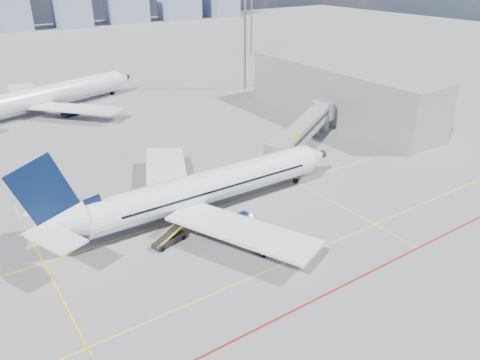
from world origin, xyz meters
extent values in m
plane|color=slate|center=(0.00, 0.00, 0.00)|extent=(420.00, 420.00, 0.00)
cube|color=yellow|center=(0.00, 8.00, 0.01)|extent=(60.00, 0.18, 0.01)
cube|color=yellow|center=(0.00, -6.00, 0.01)|extent=(80.00, 0.15, 0.01)
cube|color=yellow|center=(14.00, 2.00, 0.01)|extent=(0.15, 28.00, 0.01)
cube|color=yellow|center=(-20.00, 8.00, 0.01)|extent=(0.15, 30.00, 0.01)
cube|color=maroon|center=(0.00, -12.00, 0.01)|extent=(90.00, 0.25, 0.01)
cube|color=gray|center=(22.25, 16.15, 3.90)|extent=(20.84, 13.93, 2.60)
cube|color=black|center=(22.25, 16.15, 4.10)|extent=(20.52, 13.82, 0.55)
cube|color=gray|center=(12.70, 10.50, 3.90)|extent=(4.49, 4.56, 3.00)
cube|color=black|center=(17.00, 12.80, 0.35)|extent=(2.20, 1.00, 0.70)
cylinder|color=slate|center=(17.00, 12.80, 1.70)|extent=(0.56, 0.56, 2.70)
cylinder|color=slate|center=(29.00, 20.00, 1.95)|extent=(0.60, 0.60, 3.90)
cylinder|color=gray|center=(32.00, 22.00, 3.90)|extent=(4.00, 4.00, 3.00)
cylinder|color=slate|center=(32.00, 22.00, 1.95)|extent=(2.40, 2.40, 3.90)
cube|color=yellow|center=(15.50, 10.30, 5.70)|extent=(1.26, 0.82, 1.20)
cube|color=gray|center=(40.00, 26.00, 5.00)|extent=(10.00, 42.00, 10.00)
cube|color=black|center=(35.20, 26.00, 5.00)|extent=(0.25, 40.00, 4.50)
cylinder|color=slate|center=(38.00, 55.00, 12.50)|extent=(0.56, 0.56, 25.00)
cylinder|color=slate|center=(65.00, 90.00, 12.50)|extent=(0.56, 0.56, 25.00)
cube|color=#7783A5|center=(63.60, 190.00, 9.49)|extent=(18.92, 9.88, 18.99)
cylinder|color=white|center=(-0.02, 7.93, 3.30)|extent=(30.47, 4.16, 3.96)
cone|color=white|center=(17.03, 7.82, 3.30)|extent=(3.68, 3.98, 3.96)
sphere|color=black|center=(18.45, 7.81, 3.30)|extent=(1.12, 1.12, 1.12)
cone|color=white|center=(-18.49, 8.05, 3.86)|extent=(6.52, 4.00, 3.96)
cube|color=black|center=(15.71, 7.82, 3.86)|extent=(1.53, 1.53, 0.46)
cube|color=white|center=(-1.48, 17.07, 2.21)|extent=(11.73, 17.44, 0.59)
cube|color=white|center=(-1.60, -1.19, 2.21)|extent=(11.55, 17.46, 0.59)
cylinder|color=#071638|center=(-0.49, 13.82, 0.94)|extent=(3.67, 2.36, 2.33)
cylinder|color=#071638|center=(-0.56, 2.05, 0.94)|extent=(3.67, 2.36, 2.33)
cylinder|color=silver|center=(1.44, 13.81, 0.94)|extent=(0.37, 2.40, 2.40)
cylinder|color=silver|center=(1.36, 2.03, 0.94)|extent=(0.37, 2.40, 2.40)
cube|color=#071638|center=(-18.49, 8.05, 7.36)|extent=(6.96, 0.37, 8.65)
cube|color=#071638|center=(-16.05, 8.04, 4.92)|extent=(5.73, 0.34, 2.18)
cube|color=white|center=(-18.87, 11.30, 4.21)|extent=(4.98, 6.41, 0.22)
cube|color=white|center=(-18.92, 4.81, 4.21)|extent=(4.92, 6.41, 0.22)
cylinder|color=slate|center=(13.68, 7.84, 0.90)|extent=(0.28, 0.28, 1.80)
cylinder|color=black|center=(13.68, 7.84, 0.38)|extent=(0.76, 0.29, 0.76)
cylinder|color=slate|center=(-1.01, 10.57, 0.80)|extent=(0.32, 0.32, 1.60)
cylinder|color=black|center=(-1.01, 10.57, 0.50)|extent=(1.00, 0.66, 1.00)
cylinder|color=slate|center=(-1.05, 5.30, 0.80)|extent=(0.32, 0.32, 1.60)
cylinder|color=black|center=(-1.05, 5.30, 0.50)|extent=(1.00, 0.66, 1.00)
cube|color=black|center=(0.50, 9.89, 3.60)|extent=(24.97, 0.27, 0.26)
cube|color=black|center=(0.48, 5.97, 3.60)|extent=(24.97, 0.27, 0.26)
cylinder|color=white|center=(-3.95, 62.97, 3.30)|extent=(31.03, 13.52, 4.07)
cone|color=white|center=(12.73, 68.37, 3.30)|extent=(4.83, 5.03, 4.07)
sphere|color=black|center=(14.12, 68.82, 3.30)|extent=(1.45, 1.45, 1.15)
cube|color=black|center=(11.44, 67.96, 3.87)|extent=(1.97, 1.97, 0.47)
cube|color=white|center=(-8.33, 71.42, 2.18)|extent=(7.22, 17.69, 0.60)
cube|color=white|center=(-2.54, 53.56, 2.18)|extent=(15.55, 16.43, 0.60)
cylinder|color=#071638|center=(-6.31, 68.56, 0.88)|extent=(4.31, 3.44, 2.40)
cylinder|color=#071638|center=(-2.58, 57.05, 0.88)|extent=(4.31, 3.44, 2.40)
cylinder|color=silver|center=(-4.42, 69.18, 0.88)|extent=(1.11, 2.45, 2.46)
cylinder|color=silver|center=(-0.69, 57.66, 0.88)|extent=(1.11, 2.45, 2.46)
cylinder|color=black|center=(-5.78, 65.23, 0.50)|extent=(1.15, 0.93, 1.00)
cylinder|color=black|center=(-4.10, 60.07, 0.50)|extent=(1.15, 0.93, 1.00)
cylinder|color=black|center=(9.45, 67.31, 0.38)|extent=(0.81, 0.50, 0.76)
cube|color=white|center=(1.30, -2.73, 0.53)|extent=(2.17, 1.25, 0.77)
cube|color=white|center=(0.92, -2.71, 1.11)|extent=(1.01, 1.15, 0.58)
cube|color=black|center=(0.92, -2.71, 1.30)|extent=(0.91, 1.10, 0.34)
cylinder|color=black|center=(0.51, -3.23, 0.27)|extent=(0.55, 0.24, 0.54)
cylinder|color=black|center=(0.56, -2.17, 0.27)|extent=(0.55, 0.24, 0.54)
cylinder|color=black|center=(2.05, -3.29, 0.27)|extent=(0.55, 0.24, 0.54)
cylinder|color=black|center=(2.10, -2.23, 0.27)|extent=(0.55, 0.24, 0.54)
cube|color=black|center=(0.64, -3.38, 0.31)|extent=(3.57, 1.79, 0.17)
cube|color=white|center=(-0.22, -3.32, 1.15)|extent=(1.59, 1.55, 1.49)
cube|color=white|center=(1.50, -3.45, 1.15)|extent=(1.59, 1.55, 1.49)
cylinder|color=black|center=(-0.75, -3.95, 0.15)|extent=(0.32, 0.16, 0.31)
cylinder|color=black|center=(-0.65, -2.61, 0.15)|extent=(0.32, 0.16, 0.31)
cylinder|color=black|center=(1.93, -4.15, 0.15)|extent=(0.32, 0.16, 0.31)
cylinder|color=black|center=(2.03, -2.81, 0.15)|extent=(0.32, 0.16, 0.31)
cube|color=black|center=(-7.70, 4.04, 0.42)|extent=(4.16, 2.37, 0.65)
cube|color=black|center=(-6.98, 4.24, 1.40)|extent=(5.66, 2.36, 1.72)
cube|color=yellow|center=(-7.11, 4.73, 1.40)|extent=(5.46, 1.53, 1.80)
cube|color=yellow|center=(-6.85, 3.74, 1.40)|extent=(5.46, 1.53, 1.80)
cylinder|color=black|center=(-8.98, 3.02, 0.28)|extent=(0.60, 0.36, 0.56)
cylinder|color=black|center=(-9.32, 4.29, 0.28)|extent=(0.60, 0.36, 0.56)
cylinder|color=black|center=(-6.09, 3.80, 0.28)|extent=(0.60, 0.36, 0.56)
cylinder|color=black|center=(-6.43, 5.06, 0.28)|extent=(0.60, 0.36, 0.56)
imported|color=yellow|center=(3.03, -3.56, 0.79)|extent=(0.38, 0.58, 1.57)
camera|label=1|loc=(-25.80, -36.11, 28.26)|focal=35.00mm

